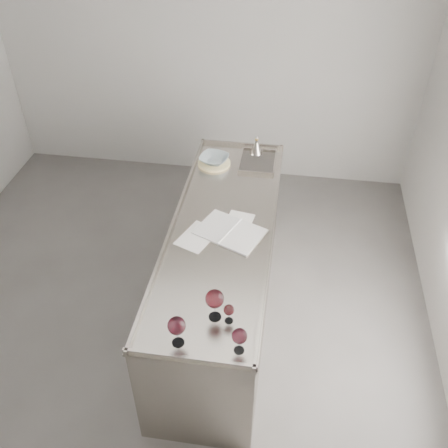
# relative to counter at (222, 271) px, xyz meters

# --- Properties ---
(room_shell) EXTENTS (4.54, 5.04, 2.84)m
(room_shell) POSITION_rel_counter_xyz_m (-0.50, -0.30, 0.93)
(room_shell) COLOR #494745
(room_shell) RESTS_ON ground
(counter) EXTENTS (0.77, 2.42, 0.97)m
(counter) POSITION_rel_counter_xyz_m (0.00, 0.00, 0.00)
(counter) COLOR gray
(counter) RESTS_ON ground
(wine_glass_left) EXTENTS (0.11, 0.11, 0.21)m
(wine_glass_left) POSITION_rel_counter_xyz_m (-0.09, -1.08, 0.61)
(wine_glass_left) COLOR white
(wine_glass_left) RESTS_ON counter
(wine_glass_middle) EXTENTS (0.11, 0.11, 0.22)m
(wine_glass_middle) POSITION_rel_counter_xyz_m (0.09, -0.86, 0.62)
(wine_glass_middle) COLOR white
(wine_glass_middle) RESTS_ON counter
(wine_glass_right) EXTENTS (0.09, 0.09, 0.17)m
(wine_glass_right) POSITION_rel_counter_xyz_m (0.27, -1.08, 0.59)
(wine_glass_right) COLOR white
(wine_glass_right) RESTS_ON counter
(wine_glass_small) EXTENTS (0.07, 0.07, 0.13)m
(wine_glass_small) POSITION_rel_counter_xyz_m (0.18, -0.88, 0.56)
(wine_glass_small) COLOR white
(wine_glass_small) RESTS_ON counter
(notebook) EXTENTS (0.56, 0.49, 0.02)m
(notebook) POSITION_rel_counter_xyz_m (0.07, -0.06, 0.47)
(notebook) COLOR white
(notebook) RESTS_ON counter
(loose_paper_top) EXTENTS (0.24, 0.31, 0.00)m
(loose_paper_top) POSITION_rel_counter_xyz_m (0.11, 0.05, 0.47)
(loose_paper_top) COLOR silver
(loose_paper_top) RESTS_ON counter
(loose_paper_under) EXTENTS (0.32, 0.37, 0.00)m
(loose_paper_under) POSITION_rel_counter_xyz_m (-0.16, -0.15, 0.47)
(loose_paper_under) COLOR white
(loose_paper_under) RESTS_ON counter
(trivet) EXTENTS (0.35, 0.35, 0.02)m
(trivet) POSITION_rel_counter_xyz_m (-0.20, 0.84, 0.48)
(trivet) COLOR beige
(trivet) RESTS_ON counter
(ceramic_bowl) EXTENTS (0.29, 0.29, 0.06)m
(ceramic_bowl) POSITION_rel_counter_xyz_m (-0.20, 0.84, 0.52)
(ceramic_bowl) COLOR #91A2A9
(ceramic_bowl) RESTS_ON trivet
(wine_funnel) EXTENTS (0.12, 0.12, 0.18)m
(wine_funnel) POSITION_rel_counter_xyz_m (0.15, 1.08, 0.52)
(wine_funnel) COLOR gray
(wine_funnel) RESTS_ON counter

